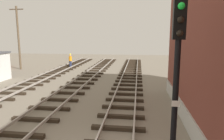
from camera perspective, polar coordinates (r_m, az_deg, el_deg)
signal_mast at (r=6.31m, az=17.72°, el=0.19°), size 0.36×0.40×5.30m
utility_pole_far at (r=28.39m, az=-24.76°, el=8.42°), size 1.80×0.24×7.88m
track_worker_foreground at (r=28.53m, az=-11.59°, el=2.66°), size 0.40×0.40×1.87m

